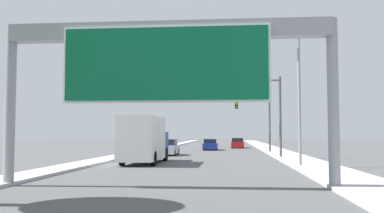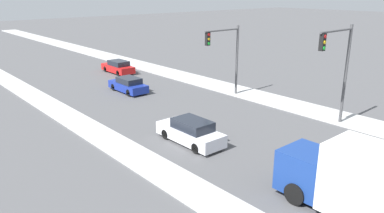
% 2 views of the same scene
% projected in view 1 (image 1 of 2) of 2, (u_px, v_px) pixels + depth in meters
% --- Properties ---
extents(sidewalk_right, '(3.00, 120.00, 0.15)m').
position_uv_depth(sidewalk_right, '(269.00, 148.00, 57.75)').
color(sidewalk_right, '#B6B6B6').
rests_on(sidewalk_right, ground).
extents(median_strip_left, '(2.00, 120.00, 0.15)m').
position_uv_depth(median_strip_left, '(160.00, 148.00, 59.10)').
color(median_strip_left, '#B6B6B6').
rests_on(median_strip_left, ground).
extents(sign_gantry, '(13.33, 0.73, 6.56)m').
position_uv_depth(sign_gantry, '(166.00, 57.00, 16.87)').
color(sign_gantry, gray).
rests_on(sign_gantry, ground).
extents(car_far_center, '(1.76, 4.62, 1.44)m').
position_uv_depth(car_far_center, '(237.00, 143.00, 61.27)').
color(car_far_center, red).
rests_on(car_far_center, ground).
extents(car_near_right, '(1.78, 4.71, 1.54)m').
position_uv_depth(car_near_right, '(168.00, 148.00, 41.21)').
color(car_near_right, silver).
rests_on(car_near_right, ground).
extents(car_mid_left, '(1.73, 4.34, 1.39)m').
position_uv_depth(car_mid_left, '(210.00, 145.00, 53.74)').
color(car_mid_left, navy).
rests_on(car_mid_left, ground).
extents(truck_box_primary, '(2.34, 7.81, 3.25)m').
position_uv_depth(truck_box_primary, '(144.00, 140.00, 30.01)').
color(truck_box_primary, navy).
rests_on(truck_box_primary, ground).
extents(traffic_light_near_intersection, '(3.82, 0.32, 6.94)m').
position_uv_depth(traffic_light_near_intersection, '(267.00, 104.00, 36.35)').
color(traffic_light_near_intersection, '#4C4C4F').
rests_on(traffic_light_near_intersection, ground).
extents(traffic_light_mid_block, '(3.96, 0.32, 6.19)m').
position_uv_depth(traffic_light_mid_block, '(258.00, 114.00, 46.28)').
color(traffic_light_mid_block, '#4C4C4F').
rests_on(traffic_light_mid_block, ground).
extents(street_lamp_right, '(2.25, 0.28, 9.35)m').
position_uv_depth(street_lamp_right, '(295.00, 81.00, 26.91)').
color(street_lamp_right, gray).
rests_on(street_lamp_right, ground).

